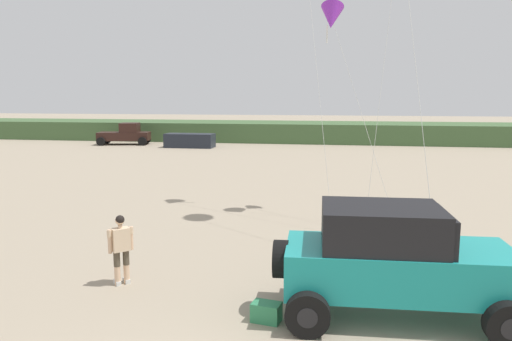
{
  "coord_description": "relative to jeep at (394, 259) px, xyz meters",
  "views": [
    {
      "loc": [
        1.96,
        -5.48,
        4.38
      ],
      "look_at": [
        0.05,
        5.45,
        2.69
      ],
      "focal_mm": 34.25,
      "sensor_mm": 36.0,
      "label": 1
    }
  ],
  "objects": [
    {
      "name": "person_watching",
      "position": [
        -6.1,
        0.67,
        -0.26
      ],
      "size": [
        0.48,
        0.47,
        1.67
      ],
      "color": "#DBB28E",
      "rests_on": "ground_plane"
    },
    {
      "name": "cooler_box",
      "position": [
        -2.46,
        -0.65,
        -1.01
      ],
      "size": [
        0.62,
        0.46,
        0.38
      ],
      "primitive_type": "cube",
      "rotation": [
        0.0,
        0.0,
        -0.18
      ],
      "color": "#2D7F51",
      "rests_on": "ground_plane"
    },
    {
      "name": "kite_red_delta",
      "position": [
        -1.54,
        8.59,
        5.96
      ],
      "size": [
        2.91,
        2.57,
        7.75
      ],
      "color": "purple",
      "rests_on": "ground_plane"
    },
    {
      "name": "distant_pickup",
      "position": [
        -20.62,
        32.41,
        -0.26
      ],
      "size": [
        4.89,
        3.23,
        1.98
      ],
      "color": "black",
      "rests_on": "ground_plane"
    },
    {
      "name": "dune_ridge",
      "position": [
        1.46,
        38.92,
        -0.29
      ],
      "size": [
        90.0,
        7.33,
        1.83
      ],
      "primitive_type": "cube",
      "color": "#426038",
      "rests_on": "ground_plane"
    },
    {
      "name": "jeep",
      "position": [
        0.0,
        0.0,
        0.0
      ],
      "size": [
        4.91,
        2.58,
        2.26
      ],
      "color": "teal",
      "rests_on": "ground_plane"
    },
    {
      "name": "distant_sedan",
      "position": [
        -14.01,
        30.91,
        -0.6
      ],
      "size": [
        4.21,
        1.72,
        1.2
      ],
      "primitive_type": "cube",
      "rotation": [
        0.0,
        0.0,
        -0.01
      ],
      "color": "#1E232D",
      "rests_on": "ground_plane"
    }
  ]
}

